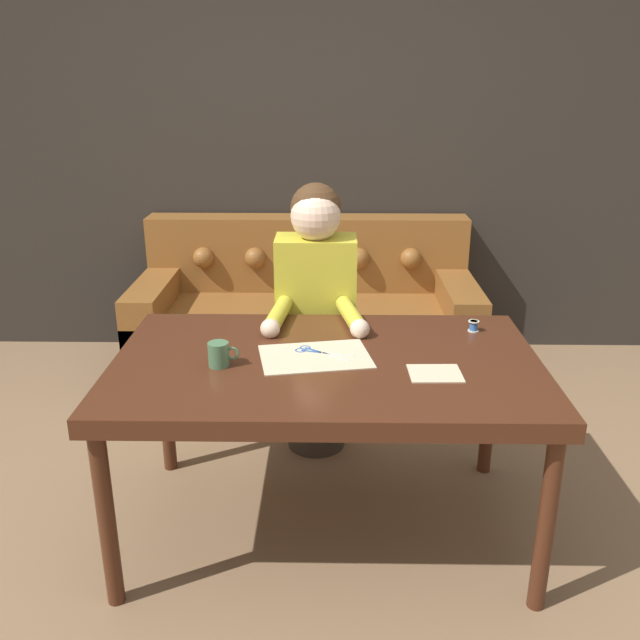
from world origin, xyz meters
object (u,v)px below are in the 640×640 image
(dining_table, at_px, (327,375))
(person, at_px, (316,319))
(mug, at_px, (219,354))
(thread_spool, at_px, (474,326))
(couch, at_px, (306,321))
(scissors, at_px, (315,352))

(dining_table, bearing_deg, person, 94.78)
(mug, distance_m, thread_spool, 1.06)
(thread_spool, bearing_deg, person, 152.22)
(mug, bearing_deg, thread_spool, 20.29)
(mug, bearing_deg, dining_table, 10.27)
(dining_table, xyz_separation_m, person, (-0.05, 0.64, -0.01))
(couch, bearing_deg, person, -85.19)
(scissors, bearing_deg, person, 90.89)
(couch, height_order, person, person)
(scissors, height_order, thread_spool, thread_spool)
(couch, relative_size, scissors, 8.96)
(couch, height_order, scissors, couch)
(dining_table, bearing_deg, mug, -169.73)
(mug, relative_size, thread_spool, 2.51)
(dining_table, distance_m, scissors, 0.10)
(dining_table, relative_size, person, 1.22)
(dining_table, relative_size, thread_spool, 35.30)
(person, bearing_deg, dining_table, -85.22)
(dining_table, bearing_deg, couch, 94.80)
(couch, xyz_separation_m, mug, (-0.26, -1.65, 0.48))
(couch, distance_m, scissors, 1.58)
(couch, bearing_deg, scissors, -86.69)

